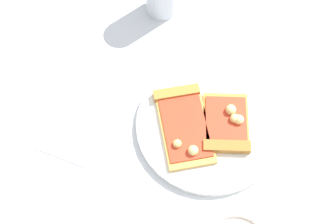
# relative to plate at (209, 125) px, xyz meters

# --- Properties ---
(ground_plane) EXTENTS (2.40, 2.40, 0.00)m
(ground_plane) POSITION_rel_plate_xyz_m (-0.01, 0.04, -0.01)
(ground_plane) COLOR silver
(ground_plane) RESTS_ON ground
(plate) EXTENTS (0.27, 0.27, 0.01)m
(plate) POSITION_rel_plate_xyz_m (0.00, 0.00, 0.00)
(plate) COLOR silver
(plate) RESTS_ON ground_plane
(pizza_slice_near) EXTENTS (0.18, 0.16, 0.02)m
(pizza_slice_near) POSITION_rel_plate_xyz_m (-0.02, 0.05, 0.01)
(pizza_slice_near) COLOR gold
(pizza_slice_near) RESTS_ON plate
(pizza_slice_far) EXTENTS (0.14, 0.12, 0.03)m
(pizza_slice_far) POSITION_rel_plate_xyz_m (0.00, -0.03, 0.01)
(pizza_slice_far) COLOR gold
(pizza_slice_far) RESTS_ON plate
(paper_napkin) EXTENTS (0.16, 0.11, 0.00)m
(paper_napkin) POSITION_rel_plate_xyz_m (-0.08, 0.23, -0.01)
(paper_napkin) COLOR white
(paper_napkin) RESTS_ON ground_plane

